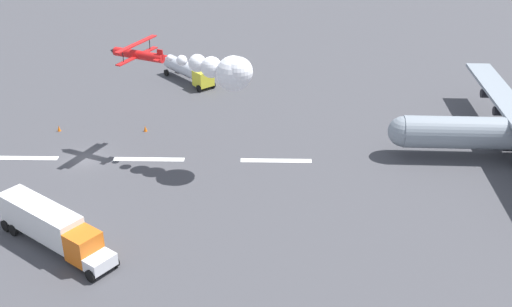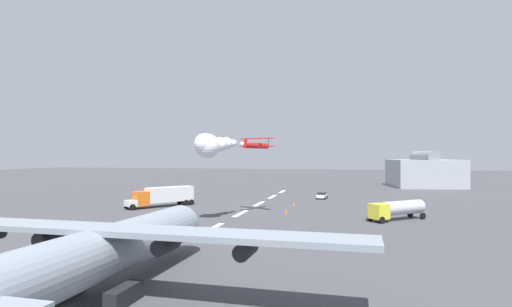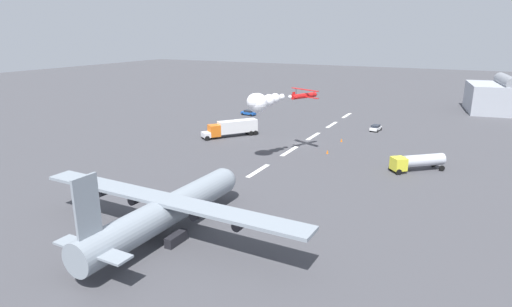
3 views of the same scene
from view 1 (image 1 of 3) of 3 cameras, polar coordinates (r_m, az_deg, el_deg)
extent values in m
plane|color=#424247|center=(75.16, -14.88, -0.44)|extent=(440.00, 440.00, 0.00)
cube|color=white|center=(77.46, -20.00, -0.37)|extent=(8.00, 0.90, 0.01)
cube|color=white|center=(73.50, -9.48, -0.51)|extent=(8.00, 0.90, 0.01)
cube|color=white|center=(72.25, 1.80, -0.63)|extent=(8.00, 0.90, 0.01)
sphere|color=gray|center=(73.93, 12.95, 1.93)|extent=(3.46, 3.46, 3.46)
cylinder|color=black|center=(85.82, 20.14, 5.02)|extent=(2.43, 1.16, 1.10)
cylinder|color=black|center=(80.90, 21.18, 3.53)|extent=(2.43, 1.16, 1.10)
cylinder|color=red|center=(71.51, -10.39, 8.62)|extent=(6.05, 3.45, 0.98)
cube|color=red|center=(71.67, -10.51, 8.52)|extent=(3.48, 6.69, 0.12)
cube|color=red|center=(71.26, -10.60, 9.55)|extent=(3.48, 6.69, 0.12)
cylinder|color=black|center=(69.59, -11.74, 8.44)|extent=(0.08, 0.08, 1.36)
cylinder|color=black|center=(73.37, -9.44, 9.60)|extent=(0.08, 0.08, 1.36)
cube|color=red|center=(69.83, -8.53, 8.70)|extent=(0.68, 0.38, 1.10)
cube|color=red|center=(69.96, -8.51, 8.39)|extent=(1.37, 2.07, 0.08)
cone|color=black|center=(73.51, -12.62, 8.91)|extent=(0.98, 1.05, 0.83)
sphere|color=white|center=(69.44, -7.68, 8.41)|extent=(0.70, 0.70, 0.70)
sphere|color=white|center=(68.18, -6.62, 8.22)|extent=(1.15, 1.15, 1.15)
sphere|color=white|center=(67.42, -5.24, 8.00)|extent=(1.89, 1.89, 1.89)
sphere|color=white|center=(66.78, -4.00, 7.66)|extent=(2.23, 2.23, 2.23)
sphere|color=white|center=(65.25, -1.60, 7.29)|extent=(3.03, 3.03, 3.03)
sphere|color=white|center=(65.65, -2.01, 7.13)|extent=(3.61, 3.61, 3.61)
cube|color=silver|center=(55.81, -13.68, -9.37)|extent=(2.77, 2.96, 1.10)
cube|color=orange|center=(56.73, -15.06, -7.97)|extent=(3.42, 3.44, 2.60)
cube|color=silver|center=(60.69, -18.57, -5.51)|extent=(9.01, 7.58, 2.80)
cylinder|color=black|center=(56.60, -12.51, -9.34)|extent=(1.09, 0.94, 1.10)
cylinder|color=black|center=(64.26, -18.92, -5.48)|extent=(1.09, 0.94, 1.10)
cylinder|color=black|center=(65.16, -19.53, -5.11)|extent=(1.09, 0.94, 1.10)
cylinder|color=black|center=(55.42, -14.48, -10.48)|extent=(1.09, 0.94, 1.10)
cylinder|color=black|center=(63.23, -20.77, -6.39)|extent=(1.09, 0.94, 1.10)
cylinder|color=black|center=(64.14, -21.35, -6.00)|extent=(1.09, 0.94, 1.10)
cube|color=yellow|center=(92.36, -4.71, 6.70)|extent=(3.25, 3.24, 2.20)
cylinder|color=#B7BCC6|center=(96.10, -6.44, 7.59)|extent=(6.59, 7.12, 2.10)
cylinder|color=black|center=(92.93, -3.87, 6.13)|extent=(0.90, 0.96, 1.00)
cylinder|color=black|center=(99.55, -6.80, 7.44)|extent=(0.90, 0.96, 1.00)
cylinder|color=black|center=(91.64, -5.08, 5.78)|extent=(0.90, 0.96, 1.00)
cylinder|color=black|center=(98.35, -7.97, 7.12)|extent=(0.90, 0.96, 1.00)
cone|color=orange|center=(82.81, -17.12, 2.16)|extent=(0.44, 0.44, 0.75)
cone|color=orange|center=(80.27, -9.81, 2.21)|extent=(0.44, 0.44, 0.75)
camera|label=2|loc=(100.64, 33.55, 8.91)|focal=28.72mm
camera|label=3|loc=(115.96, 36.80, 17.12)|focal=29.75mm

